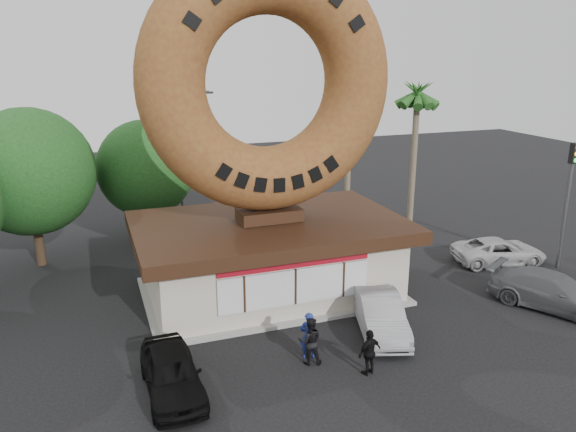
# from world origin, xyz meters

# --- Properties ---
(ground) EXTENTS (90.00, 90.00, 0.00)m
(ground) POSITION_xyz_m (0.00, 0.00, 0.00)
(ground) COLOR black
(ground) RESTS_ON ground
(donut_shop) EXTENTS (11.20, 7.20, 3.80)m
(donut_shop) POSITION_xyz_m (0.00, 5.98, 1.77)
(donut_shop) COLOR beige
(donut_shop) RESTS_ON ground
(giant_donut) EXTENTS (10.21, 2.60, 10.21)m
(giant_donut) POSITION_xyz_m (0.00, 6.00, 8.91)
(giant_donut) COLOR brown
(giant_donut) RESTS_ON donut_shop
(tree_west) EXTENTS (6.00, 6.00, 7.65)m
(tree_west) POSITION_xyz_m (-9.50, 13.00, 4.64)
(tree_west) COLOR #473321
(tree_west) RESTS_ON ground
(tree_mid) EXTENTS (5.20, 5.20, 6.63)m
(tree_mid) POSITION_xyz_m (-4.00, 15.00, 4.02)
(tree_mid) COLOR #473321
(tree_mid) RESTS_ON ground
(palm_near) EXTENTS (2.60, 2.60, 9.75)m
(palm_near) POSITION_xyz_m (7.50, 14.00, 8.41)
(palm_near) COLOR #726651
(palm_near) RESTS_ON ground
(palm_far) EXTENTS (2.60, 2.60, 8.75)m
(palm_far) POSITION_xyz_m (11.00, 12.50, 7.48)
(palm_far) COLOR #726651
(palm_far) RESTS_ON ground
(street_lamp) EXTENTS (2.11, 0.20, 8.00)m
(street_lamp) POSITION_xyz_m (-1.86, 16.00, 4.48)
(street_lamp) COLOR #59595E
(street_lamp) RESTS_ON ground
(traffic_signal) EXTENTS (0.30, 0.38, 6.07)m
(traffic_signal) POSITION_xyz_m (14.00, 3.99, 3.87)
(traffic_signal) COLOR #59595E
(traffic_signal) RESTS_ON ground
(person_left) EXTENTS (0.69, 0.52, 1.70)m
(person_left) POSITION_xyz_m (-0.45, 0.46, 0.85)
(person_left) COLOR navy
(person_left) RESTS_ON ground
(person_center) EXTENTS (0.95, 0.83, 1.65)m
(person_center) POSITION_xyz_m (-0.53, 0.13, 0.83)
(person_center) COLOR black
(person_center) RESTS_ON ground
(person_right) EXTENTS (0.99, 0.63, 1.57)m
(person_right) POSITION_xyz_m (1.03, -1.13, 0.79)
(person_right) COLOR black
(person_right) RESTS_ON ground
(car_black) EXTENTS (1.69, 4.10, 1.39)m
(car_black) POSITION_xyz_m (-5.14, 0.00, 0.70)
(car_black) COLOR black
(car_black) RESTS_ON ground
(car_silver) EXTENTS (2.74, 4.59, 1.43)m
(car_silver) POSITION_xyz_m (2.75, 1.27, 0.71)
(car_silver) COLOR gray
(car_silver) RESTS_ON ground
(car_grey) EXTENTS (4.28, 5.38, 1.46)m
(car_grey) POSITION_xyz_m (10.34, 0.63, 0.73)
(car_grey) COLOR #5B5D60
(car_grey) RESTS_ON ground
(car_white) EXTENTS (4.83, 2.97, 1.25)m
(car_white) POSITION_xyz_m (11.70, 5.48, 0.62)
(car_white) COLOR #B8B8B8
(car_white) RESTS_ON ground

